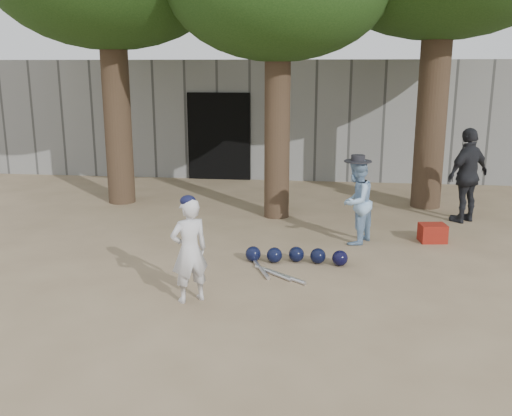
# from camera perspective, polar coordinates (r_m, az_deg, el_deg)

# --- Properties ---
(ground) EXTENTS (70.00, 70.00, 0.00)m
(ground) POSITION_cam_1_polar(r_m,az_deg,el_deg) (7.23, -5.78, -9.10)
(ground) COLOR #937C5E
(ground) RESTS_ON ground
(boy_player) EXTENTS (0.57, 0.53, 1.30)m
(boy_player) POSITION_cam_1_polar(r_m,az_deg,el_deg) (6.98, -6.68, -4.25)
(boy_player) COLOR silver
(boy_player) RESTS_ON ground
(spectator_blue) EXTENTS (0.78, 0.84, 1.39)m
(spectator_blue) POSITION_cam_1_polar(r_m,az_deg,el_deg) (9.37, 9.98, 0.61)
(spectator_blue) COLOR #8CB2D8
(spectator_blue) RESTS_ON ground
(spectator_dark) EXTENTS (1.06, 0.99, 1.75)m
(spectator_dark) POSITION_cam_1_polar(r_m,az_deg,el_deg) (11.22, 20.41, 3.08)
(spectator_dark) COLOR black
(spectator_dark) RESTS_ON ground
(red_bag) EXTENTS (0.46, 0.38, 0.30)m
(red_bag) POSITION_cam_1_polar(r_m,az_deg,el_deg) (9.88, 17.24, -2.40)
(red_bag) COLOR #9F2815
(red_bag) RESTS_ON ground
(back_building) EXTENTS (16.00, 5.24, 3.00)m
(back_building) POSITION_cam_1_polar(r_m,az_deg,el_deg) (16.93, 1.92, 9.44)
(back_building) COLOR gray
(back_building) RESTS_ON ground
(helmet_row) EXTENTS (1.51, 0.33, 0.23)m
(helmet_row) POSITION_cam_1_polar(r_m,az_deg,el_deg) (8.46, 4.04, -4.76)
(helmet_row) COLOR black
(helmet_row) RESTS_ON ground
(bat_pile) EXTENTS (0.82, 0.83, 0.06)m
(bat_pile) POSITION_cam_1_polar(r_m,az_deg,el_deg) (8.00, 1.72, -6.50)
(bat_pile) COLOR silver
(bat_pile) RESTS_ON ground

